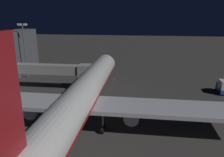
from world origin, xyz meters
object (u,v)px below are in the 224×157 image
object	(u,v)px
ops_van	(223,87)
traffic_cone_nose_starboard	(100,79)
jet_bridge	(53,69)
apron_floodlight_mast	(25,47)
airliner_at_gate	(82,97)
traffic_cone_nose_port	(114,79)

from	to	relation	value
ops_van	traffic_cone_nose_starboard	world-z (taller)	ops_van
jet_bridge	apron_floodlight_mast	distance (m)	16.49
airliner_at_gate	jet_bridge	world-z (taller)	airliner_at_gate
traffic_cone_nose_port	traffic_cone_nose_starboard	world-z (taller)	same
traffic_cone_nose_starboard	traffic_cone_nose_port	bearing A→B (deg)	180.00
jet_bridge	ops_van	world-z (taller)	jet_bridge
airliner_at_gate	apron_floodlight_mast	bearing A→B (deg)	-47.74
jet_bridge	traffic_cone_nose_starboard	size ratio (longest dim) A/B	43.80
traffic_cone_nose_starboard	jet_bridge	bearing A→B (deg)	44.27
jet_bridge	traffic_cone_nose_starboard	world-z (taller)	jet_bridge
traffic_cone_nose_port	ops_van	bearing A→B (deg)	164.89
apron_floodlight_mast	ops_van	size ratio (longest dim) A/B	3.73
ops_van	airliner_at_gate	bearing A→B (deg)	33.70
ops_van	jet_bridge	bearing A→B (deg)	3.18
apron_floodlight_mast	traffic_cone_nose_port	size ratio (longest dim) A/B	30.75
traffic_cone_nose_port	traffic_cone_nose_starboard	distance (m)	4.40
ops_van	traffic_cone_nose_port	world-z (taller)	ops_van
jet_bridge	traffic_cone_nose_starboard	bearing A→B (deg)	-135.73
jet_bridge	traffic_cone_nose_port	bearing A→B (deg)	-145.43
airliner_at_gate	traffic_cone_nose_starboard	world-z (taller)	airliner_at_gate
airliner_at_gate	traffic_cone_nose_starboard	distance (m)	29.36
airliner_at_gate	traffic_cone_nose_port	bearing A→B (deg)	-94.36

